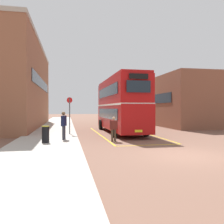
% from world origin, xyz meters
% --- Properties ---
extents(ground_plane, '(135.60, 135.60, 0.00)m').
position_xyz_m(ground_plane, '(0.00, 14.40, 0.00)').
color(ground_plane, brown).
extents(sidewalk_left, '(4.00, 57.60, 0.14)m').
position_xyz_m(sidewalk_left, '(-6.50, 16.80, 0.07)').
color(sidewalk_left, '#B2ADA3').
rests_on(sidewalk_left, ground).
extents(brick_building_left, '(6.56, 20.11, 9.39)m').
position_xyz_m(brick_building_left, '(-11.32, 17.99, 4.70)').
color(brick_building_left, brown).
rests_on(brick_building_left, ground).
extents(depot_building_right, '(7.45, 16.73, 6.03)m').
position_xyz_m(depot_building_right, '(9.19, 19.36, 3.01)').
color(depot_building_right, brown).
rests_on(depot_building_right, ground).
extents(double_decker_bus, '(2.85, 10.54, 4.75)m').
position_xyz_m(double_decker_bus, '(-0.61, 10.43, 2.51)').
color(double_decker_bus, black).
rests_on(double_decker_bus, ground).
extents(single_deck_bus, '(3.06, 9.10, 3.02)m').
position_xyz_m(single_deck_bus, '(3.80, 28.01, 1.64)').
color(single_deck_bus, black).
rests_on(single_deck_bus, ground).
extents(pedestrian_boarding, '(0.53, 0.33, 1.60)m').
position_xyz_m(pedestrian_boarding, '(-2.28, 5.03, 0.92)').
color(pedestrian_boarding, '#473828').
rests_on(pedestrian_boarding, ground).
extents(pedestrian_waiting_near, '(0.36, 0.58, 1.79)m').
position_xyz_m(pedestrian_waiting_near, '(-5.44, 5.57, 1.19)').
color(pedestrian_waiting_near, '#2D2D38').
rests_on(pedestrian_waiting_near, sidewalk_left).
extents(litter_bin, '(0.45, 0.45, 0.98)m').
position_xyz_m(litter_bin, '(-6.46, 4.30, 0.63)').
color(litter_bin, black).
rests_on(litter_bin, sidewalk_left).
extents(bus_stop_sign, '(0.44, 0.08, 2.87)m').
position_xyz_m(bus_stop_sign, '(-5.04, 8.77, 1.85)').
color(bus_stop_sign, '#4C4C51').
rests_on(bus_stop_sign, sidewalk_left).
extents(bay_marking_yellow, '(4.27, 12.55, 0.01)m').
position_xyz_m(bay_marking_yellow, '(-0.60, 8.51, 0.00)').
color(bay_marking_yellow, gold).
rests_on(bay_marking_yellow, ground).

